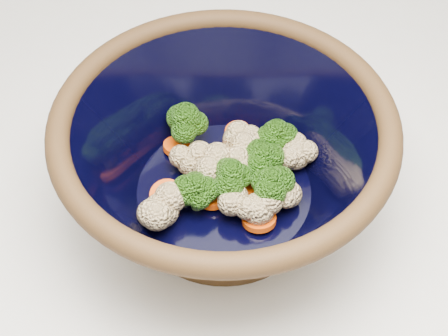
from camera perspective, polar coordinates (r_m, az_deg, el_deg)
mixing_bowl at (r=0.58m, az=0.00°, el=0.82°), size 0.32×0.32×0.14m
vegetable_pile at (r=0.61m, az=0.83°, el=0.33°), size 0.17×0.15×0.06m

